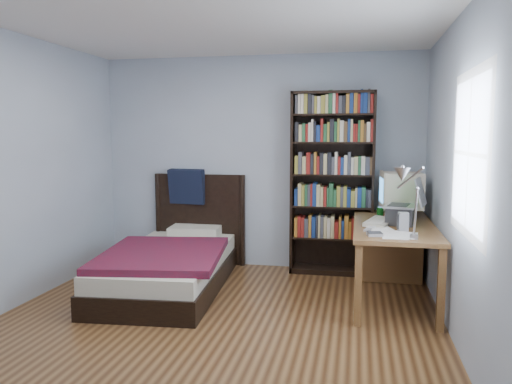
% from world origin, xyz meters
% --- Properties ---
extents(room, '(4.20, 4.24, 2.50)m').
position_xyz_m(room, '(0.03, -0.00, 1.25)').
color(room, '#4A2B15').
rests_on(room, ground).
extents(desk, '(0.75, 1.73, 0.73)m').
position_xyz_m(desk, '(1.50, 1.67, 0.42)').
color(desk, brown).
rests_on(desk, floor).
extents(crt_monitor, '(0.43, 0.40, 0.47)m').
position_xyz_m(crt_monitor, '(1.59, 1.62, 0.99)').
color(crt_monitor, beige).
rests_on(crt_monitor, desk).
extents(laptop, '(0.43, 0.42, 0.44)m').
position_xyz_m(laptop, '(1.58, 1.14, 0.85)').
color(laptop, '#2D2D30').
rests_on(laptop, desk).
extents(desk_lamp, '(0.24, 0.53, 0.62)m').
position_xyz_m(desk_lamp, '(1.50, 0.09, 1.23)').
color(desk_lamp, '#99999E').
rests_on(desk_lamp, desk).
extents(keyboard, '(0.33, 0.54, 0.05)m').
position_xyz_m(keyboard, '(1.37, 1.13, 0.75)').
color(keyboard, '#B5AC96').
rests_on(keyboard, desk).
extents(speaker, '(0.09, 0.09, 0.17)m').
position_xyz_m(speaker, '(1.56, 0.80, 0.81)').
color(speaker, gray).
rests_on(speaker, desk).
extents(soda_can, '(0.07, 0.07, 0.12)m').
position_xyz_m(soda_can, '(1.38, 1.42, 0.79)').
color(soda_can, '#073807').
rests_on(soda_can, desk).
extents(mouse, '(0.07, 0.12, 0.04)m').
position_xyz_m(mouse, '(1.46, 1.46, 0.75)').
color(mouse, silver).
rests_on(mouse, desk).
extents(phone_silver, '(0.09, 0.11, 0.02)m').
position_xyz_m(phone_silver, '(1.29, 0.90, 0.74)').
color(phone_silver, silver).
rests_on(phone_silver, desk).
extents(phone_grey, '(0.07, 0.10, 0.02)m').
position_xyz_m(phone_grey, '(1.25, 0.74, 0.74)').
color(phone_grey, gray).
rests_on(phone_grey, desk).
extents(external_drive, '(0.14, 0.14, 0.02)m').
position_xyz_m(external_drive, '(1.31, 0.54, 0.74)').
color(external_drive, gray).
rests_on(external_drive, desk).
extents(bookshelf, '(0.92, 0.30, 2.05)m').
position_xyz_m(bookshelf, '(0.88, 1.94, 1.03)').
color(bookshelf, black).
rests_on(bookshelf, floor).
extents(bed, '(1.32, 2.22, 1.16)m').
position_xyz_m(bed, '(-0.73, 1.13, 0.25)').
color(bed, black).
rests_on(bed, floor).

